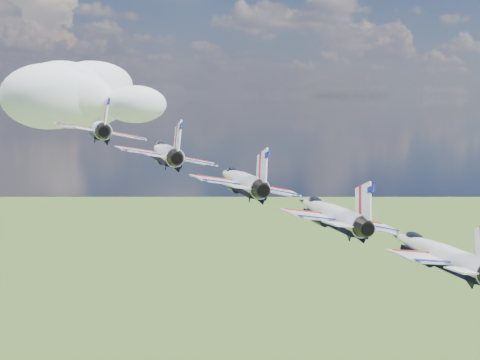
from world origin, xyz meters
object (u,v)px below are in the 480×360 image
object	(u,v)px
jet_2	(240,180)
jet_4	(436,252)
jet_3	(329,213)
jet_1	(164,152)
jet_0	(100,128)

from	to	relation	value
jet_2	jet_4	bearing A→B (deg)	-49.70
jet_3	jet_2	bearing A→B (deg)	130.30
jet_1	jet_0	bearing A→B (deg)	130.30
jet_0	jet_3	distance (m)	33.93
jet_1	jet_2	xyz separation A→B (m)	(7.09, -8.42, -2.59)
jet_2	jet_4	size ratio (longest dim) A/B	1.00
jet_1	jet_4	xyz separation A→B (m)	(21.26, -25.27, -7.77)
jet_2	jet_3	bearing A→B (deg)	-49.70
jet_1	jet_2	distance (m)	11.31
jet_3	jet_4	size ratio (longest dim) A/B	1.00
jet_1	jet_4	distance (m)	33.93
jet_1	jet_2	world-z (taller)	jet_1
jet_2	jet_1	bearing A→B (deg)	130.30
jet_0	jet_2	bearing A→B (deg)	-49.70
jet_2	jet_3	world-z (taller)	jet_2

